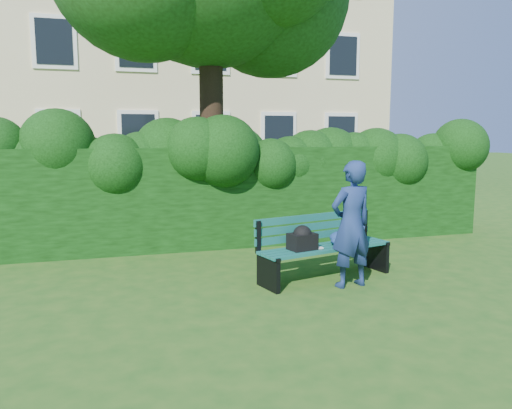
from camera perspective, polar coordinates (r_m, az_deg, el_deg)
name	(u,v)px	position (r m, az deg, el deg)	size (l,w,h in m)	color
ground	(268,274)	(7.35, 1.34, -7.98)	(80.00, 80.00, 0.00)	#205118
apartment_building	(160,33)	(21.20, -10.89, 18.69)	(16.00, 8.08, 12.00)	beige
hedge	(232,196)	(9.26, -2.81, 1.02)	(10.00, 1.00, 1.80)	black
park_bench	(325,243)	(7.13, 7.89, -4.43)	(2.08, 1.02, 0.89)	#115648
man_reading	(351,224)	(6.72, 10.83, -2.24)	(0.62, 0.40, 1.69)	navy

